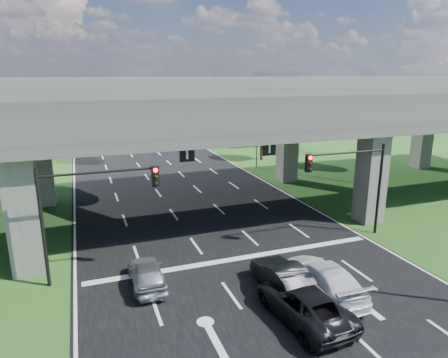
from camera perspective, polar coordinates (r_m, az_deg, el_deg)
ground at (r=20.47m, az=5.92°, el=-15.34°), size 160.00×160.00×0.00m
road at (r=28.90m, az=-2.79°, el=-5.97°), size 18.00×120.00×0.03m
overpass at (r=29.04m, az=-4.19°, el=10.15°), size 80.00×15.00×10.00m
signal_right at (r=26.02m, az=17.98°, el=0.58°), size 5.76×0.54×6.00m
signal_left at (r=20.68m, az=-18.83°, el=-3.07°), size 5.76×0.54×6.00m
streetlight_far at (r=43.95m, az=4.32°, el=8.99°), size 3.38×0.25×10.00m
streetlight_beyond at (r=58.84m, az=-2.20°, el=10.48°), size 3.38×0.25×10.00m
tree_left_near at (r=42.61m, az=-28.15°, el=5.72°), size 4.50×4.50×7.80m
tree_left_far at (r=58.27m, az=-25.21°, el=8.37°), size 4.80×4.80×8.32m
tree_right_near at (r=48.95m, az=5.52°, el=7.96°), size 4.20×4.20×7.28m
tree_right_mid at (r=57.44m, az=4.78°, el=8.66°), size 3.91×3.90×6.76m
tree_right_far at (r=63.32m, az=-1.63°, el=9.85°), size 4.50×4.50×7.80m
car_silver at (r=20.60m, az=-10.93°, el=-13.11°), size 1.64×3.95×1.34m
car_dark at (r=19.91m, az=8.47°, el=-13.78°), size 1.59×4.54×1.49m
car_white at (r=20.17m, az=13.90°, el=-13.57°), size 2.28×5.41×1.56m
car_trailing at (r=18.16m, az=11.32°, el=-17.06°), size 2.75×5.31×1.43m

